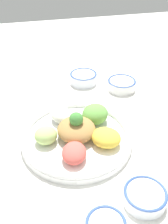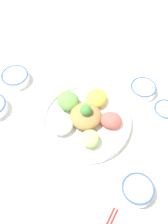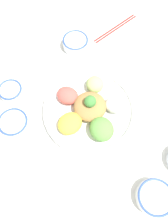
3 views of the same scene
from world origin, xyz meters
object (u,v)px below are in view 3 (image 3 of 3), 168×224
at_px(sauce_bowl_red, 14,123).
at_px(chopsticks_pair_near, 115,28).
at_px(salad_platter, 90,110).
at_px(rice_bowl_plain, 75,43).
at_px(sauce_bowl_dark, 155,197).
at_px(sauce_bowl_far, 11,91).

xyz_separation_m(sauce_bowl_red, chopsticks_pair_near, (-0.26, -0.53, -0.02)).
xyz_separation_m(salad_platter, sauce_bowl_red, (0.25, 0.11, -0.01)).
xyz_separation_m(sauce_bowl_red, rice_bowl_plain, (-0.12, -0.40, 0.00)).
xyz_separation_m(salad_platter, sauce_bowl_dark, (-0.26, 0.24, -0.00)).
distance_m(sauce_bowl_red, chopsticks_pair_near, 0.60).
relative_size(rice_bowl_plain, chopsticks_pair_near, 0.52).
distance_m(sauce_bowl_dark, rice_bowl_plain, 0.65).
bearing_deg(sauce_bowl_dark, salad_platter, -42.10).
distance_m(rice_bowl_plain, sauce_bowl_far, 0.33).
bearing_deg(rice_bowl_plain, chopsticks_pair_near, -135.91).
height_order(salad_platter, sauce_bowl_red, salad_platter).
xyz_separation_m(sauce_bowl_dark, chopsticks_pair_near, (0.25, -0.66, -0.02)).
distance_m(sauce_bowl_red, sauce_bowl_dark, 0.53).
xyz_separation_m(salad_platter, chopsticks_pair_near, (-0.02, -0.42, -0.02)).
relative_size(salad_platter, sauce_bowl_red, 3.23).
relative_size(sauce_bowl_red, chopsticks_pair_near, 0.51).
xyz_separation_m(sauce_bowl_red, sauce_bowl_far, (0.06, -0.12, 0.00)).
height_order(sauce_bowl_red, rice_bowl_plain, rice_bowl_plain).
bearing_deg(sauce_bowl_far, salad_platter, 178.90).
bearing_deg(chopsticks_pair_near, sauce_bowl_red, 9.81).
bearing_deg(sauce_bowl_dark, sauce_bowl_far, -23.17).
bearing_deg(sauce_bowl_far, chopsticks_pair_near, -127.44).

